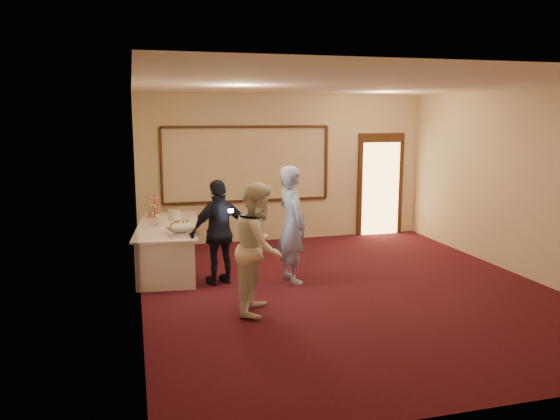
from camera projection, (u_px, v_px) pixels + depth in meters
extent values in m
plane|color=black|center=(347.00, 289.00, 8.20)|extent=(7.00, 7.00, 0.00)
cube|color=beige|center=(285.00, 168.00, 11.27)|extent=(6.00, 0.04, 3.00)
cube|color=beige|center=(507.00, 244.00, 4.61)|extent=(6.00, 0.04, 3.00)
cube|color=beige|center=(137.00, 198.00, 7.17)|extent=(0.04, 7.00, 3.00)
cube|color=beige|center=(524.00, 183.00, 8.71)|extent=(0.04, 7.00, 3.00)
cube|color=white|center=(351.00, 85.00, 7.69)|extent=(6.00, 7.00, 0.04)
cube|color=#351C10|center=(247.00, 201.00, 11.15)|extent=(3.40, 0.04, 0.05)
cube|color=#351C10|center=(247.00, 127.00, 10.89)|extent=(3.40, 0.04, 0.05)
cube|color=#351C10|center=(161.00, 166.00, 10.58)|extent=(0.05, 0.04, 1.50)
cube|color=#351C10|center=(326.00, 162.00, 11.46)|extent=(0.05, 0.04, 1.50)
cube|color=#351C10|center=(380.00, 184.00, 11.86)|extent=(1.05, 0.06, 2.20)
cube|color=#FFBF66|center=(381.00, 189.00, 11.84)|extent=(0.85, 0.02, 2.00)
cube|color=silver|center=(169.00, 248.00, 9.19)|extent=(1.12, 2.48, 0.74)
cube|color=silver|center=(168.00, 226.00, 9.13)|extent=(1.24, 2.62, 0.03)
cube|color=#B0B3B7|center=(182.00, 233.00, 8.36)|extent=(0.47, 0.56, 0.04)
ellipsoid|color=white|center=(182.00, 227.00, 8.34)|extent=(0.33, 0.33, 0.15)
cube|color=silver|center=(189.00, 229.00, 8.53)|extent=(0.22, 0.31, 0.01)
cylinder|color=#D2524F|center=(155.00, 206.00, 9.83)|extent=(0.02, 0.02, 0.40)
cylinder|color=#D2524F|center=(155.00, 216.00, 9.86)|extent=(0.30, 0.30, 0.01)
cylinder|color=#D2524F|center=(155.00, 207.00, 9.84)|extent=(0.23, 0.23, 0.01)
cylinder|color=#D2524F|center=(154.00, 199.00, 9.81)|extent=(0.16, 0.16, 0.01)
cylinder|color=white|center=(162.00, 220.00, 9.08)|extent=(0.20, 0.20, 0.16)
cylinder|color=white|center=(162.00, 215.00, 9.07)|extent=(0.21, 0.21, 0.01)
cylinder|color=white|center=(174.00, 216.00, 9.50)|extent=(0.19, 0.19, 0.16)
cylinder|color=white|center=(174.00, 211.00, 9.49)|extent=(0.21, 0.21, 0.01)
cylinder|color=white|center=(179.00, 226.00, 8.98)|extent=(0.31, 0.31, 0.01)
cylinder|color=brown|center=(179.00, 224.00, 8.97)|extent=(0.27, 0.27, 0.05)
imported|color=#98B6FA|center=(292.00, 224.00, 8.42)|extent=(0.53, 0.72, 1.83)
imported|color=white|center=(259.00, 248.00, 7.14)|extent=(0.92, 1.03, 1.73)
imported|color=black|center=(220.00, 232.00, 8.34)|extent=(1.03, 0.66, 1.62)
cube|color=white|center=(231.00, 211.00, 8.06)|extent=(0.07, 0.04, 0.05)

